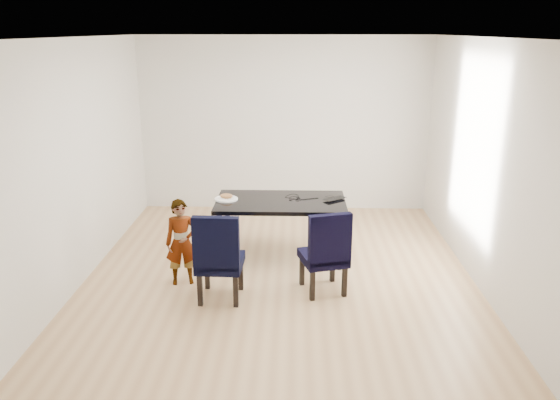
{
  "coord_description": "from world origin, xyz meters",
  "views": [
    {
      "loc": [
        0.17,
        -5.94,
        2.78
      ],
      "look_at": [
        0.0,
        0.2,
        0.85
      ],
      "focal_mm": 35.0,
      "sensor_mm": 36.0,
      "label": 1
    }
  ],
  "objects_px": {
    "plate": "(226,199)",
    "laptop": "(332,198)",
    "chair_right": "(323,250)",
    "chair_left": "(220,255)",
    "dining_table": "(281,229)",
    "child": "(182,242)"
  },
  "relations": [
    {
      "from": "dining_table",
      "to": "chair_right",
      "type": "relative_size",
      "value": 1.67
    },
    {
      "from": "dining_table",
      "to": "laptop",
      "type": "xyz_separation_m",
      "value": [
        0.65,
        0.07,
        0.39
      ]
    },
    {
      "from": "chair_right",
      "to": "laptop",
      "type": "distance_m",
      "value": 1.06
    },
    {
      "from": "child",
      "to": "chair_right",
      "type": "bearing_deg",
      "value": -19.2
    },
    {
      "from": "dining_table",
      "to": "chair_left",
      "type": "distance_m",
      "value": 1.29
    },
    {
      "from": "chair_right",
      "to": "plate",
      "type": "bearing_deg",
      "value": 124.68
    },
    {
      "from": "plate",
      "to": "child",
      "type": "bearing_deg",
      "value": -117.18
    },
    {
      "from": "chair_left",
      "to": "child",
      "type": "xyz_separation_m",
      "value": [
        -0.48,
        0.35,
        -0.0
      ]
    },
    {
      "from": "chair_left",
      "to": "chair_right",
      "type": "bearing_deg",
      "value": 12.06
    },
    {
      "from": "chair_left",
      "to": "laptop",
      "type": "xyz_separation_m",
      "value": [
        1.26,
        1.2,
        0.27
      ]
    },
    {
      "from": "chair_right",
      "to": "plate",
      "type": "relative_size",
      "value": 3.3
    },
    {
      "from": "plate",
      "to": "laptop",
      "type": "relative_size",
      "value": 0.97
    },
    {
      "from": "child",
      "to": "plate",
      "type": "bearing_deg",
      "value": 49.05
    },
    {
      "from": "dining_table",
      "to": "laptop",
      "type": "bearing_deg",
      "value": 6.2
    },
    {
      "from": "dining_table",
      "to": "plate",
      "type": "distance_m",
      "value": 0.78
    },
    {
      "from": "dining_table",
      "to": "chair_left",
      "type": "xyz_separation_m",
      "value": [
        -0.61,
        -1.13,
        0.12
      ]
    },
    {
      "from": "dining_table",
      "to": "plate",
      "type": "bearing_deg",
      "value": 178.76
    },
    {
      "from": "chair_left",
      "to": "laptop",
      "type": "relative_size",
      "value": 3.33
    },
    {
      "from": "child",
      "to": "laptop",
      "type": "distance_m",
      "value": 1.96
    },
    {
      "from": "chair_right",
      "to": "laptop",
      "type": "bearing_deg",
      "value": 65.07
    },
    {
      "from": "child",
      "to": "laptop",
      "type": "bearing_deg",
      "value": 12.48
    },
    {
      "from": "child",
      "to": "laptop",
      "type": "xyz_separation_m",
      "value": [
        1.74,
        0.86,
        0.27
      ]
    }
  ]
}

